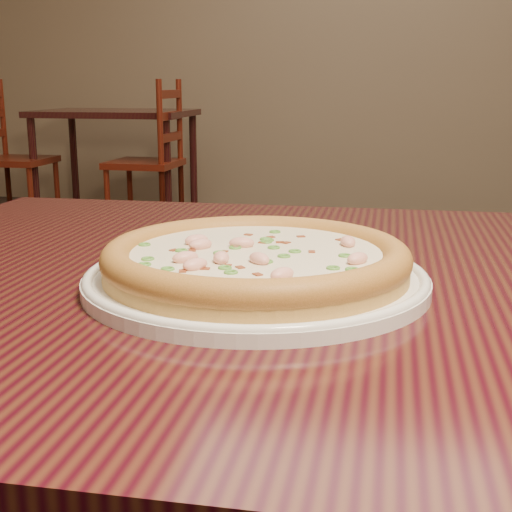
% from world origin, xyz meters
% --- Properties ---
extents(hero_table, '(1.20, 0.80, 0.75)m').
position_xyz_m(hero_table, '(0.20, -0.22, 0.65)').
color(hero_table, black).
rests_on(hero_table, ground).
extents(plate, '(0.32, 0.32, 0.02)m').
position_xyz_m(plate, '(0.08, -0.27, 0.76)').
color(plate, white).
rests_on(plate, hero_table).
extents(pizza, '(0.28, 0.28, 0.03)m').
position_xyz_m(pizza, '(0.08, -0.27, 0.78)').
color(pizza, '#C19444').
rests_on(pizza, plate).
extents(bg_table_left, '(1.00, 0.70, 0.75)m').
position_xyz_m(bg_table_left, '(-1.63, 3.67, 0.65)').
color(bg_table_left, black).
rests_on(bg_table_left, ground).
extents(chair_a, '(0.42, 0.42, 0.95)m').
position_xyz_m(chair_a, '(-2.27, 3.41, 0.44)').
color(chair_a, '#5D1910').
rests_on(chair_a, ground).
extents(chair_b, '(0.43, 0.43, 0.95)m').
position_xyz_m(chair_b, '(-1.29, 3.40, 0.44)').
color(chair_b, '#5D1910').
rests_on(chair_b, ground).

